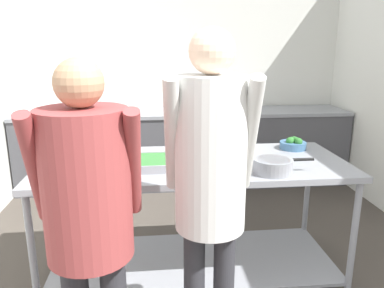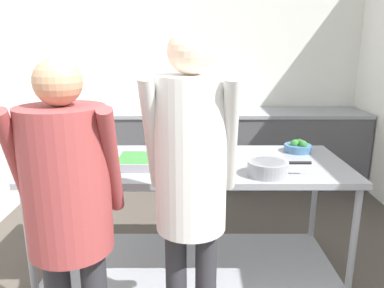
% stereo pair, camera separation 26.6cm
% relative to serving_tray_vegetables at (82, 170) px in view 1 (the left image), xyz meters
% --- Properties ---
extents(wall_rear, '(4.08, 0.06, 2.65)m').
position_rel_serving_tray_vegetables_xyz_m(wall_rear, '(0.83, 2.52, 0.40)').
color(wall_rear, silver).
rests_on(wall_rear, ground_plane).
extents(back_counter, '(3.92, 0.65, 0.91)m').
position_rel_serving_tray_vegetables_xyz_m(back_counter, '(0.82, 2.15, -0.46)').
color(back_counter, '#4C4C51').
rests_on(back_counter, ground_plane).
extents(serving_counter, '(2.12, 0.86, 0.90)m').
position_rel_serving_tray_vegetables_xyz_m(serving_counter, '(0.72, 0.19, -0.32)').
color(serving_counter, gray).
rests_on(serving_counter, ground_plane).
extents(serving_tray_vegetables, '(0.37, 0.27, 0.05)m').
position_rel_serving_tray_vegetables_xyz_m(serving_tray_vegetables, '(0.00, 0.00, 0.00)').
color(serving_tray_vegetables, gray).
rests_on(serving_tray_vegetables, serving_counter).
extents(serving_tray_roast, '(0.49, 0.33, 0.05)m').
position_rel_serving_tray_vegetables_xyz_m(serving_tray_roast, '(0.46, 0.11, 0.00)').
color(serving_tray_roast, gray).
rests_on(serving_tray_roast, serving_counter).
extents(plate_stack, '(0.22, 0.22, 0.07)m').
position_rel_serving_tray_vegetables_xyz_m(plate_stack, '(0.85, 0.49, 0.01)').
color(plate_stack, white).
rests_on(plate_stack, serving_counter).
extents(sauce_pan, '(0.39, 0.25, 0.09)m').
position_rel_serving_tray_vegetables_xyz_m(sauce_pan, '(1.19, -0.09, 0.02)').
color(sauce_pan, gray).
rests_on(sauce_pan, serving_counter).
extents(broccoli_bowl, '(0.20, 0.20, 0.10)m').
position_rel_serving_tray_vegetables_xyz_m(broccoli_bowl, '(1.52, 0.44, 0.01)').
color(broccoli_bowl, '#3D668C').
rests_on(broccoli_bowl, serving_counter).
extents(guest_serving_left, '(0.45, 0.36, 1.76)m').
position_rel_serving_tray_vegetables_xyz_m(guest_serving_left, '(0.72, -0.60, 0.17)').
color(guest_serving_left, '#2D2D33').
rests_on(guest_serving_left, ground_plane).
extents(guest_serving_right, '(0.51, 0.39, 1.63)m').
position_rel_serving_tray_vegetables_xyz_m(guest_serving_right, '(0.15, -0.69, 0.08)').
color(guest_serving_right, '#2D2D33').
rests_on(guest_serving_right, ground_plane).
extents(water_bottle, '(0.06, 0.06, 0.29)m').
position_rel_serving_tray_vegetables_xyz_m(water_bottle, '(1.07, 2.07, 0.13)').
color(water_bottle, brown).
rests_on(water_bottle, back_counter).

